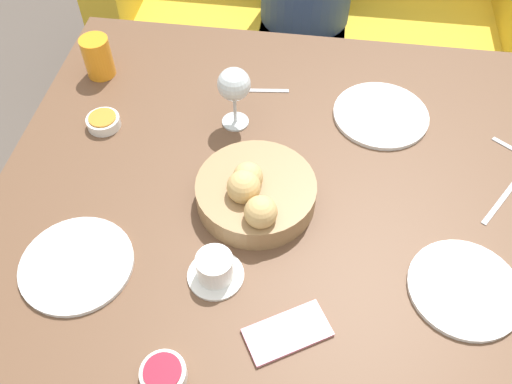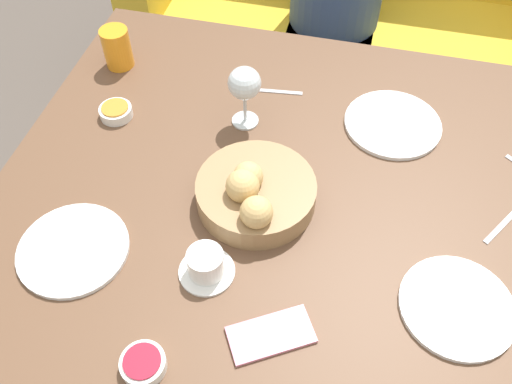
{
  "view_description": "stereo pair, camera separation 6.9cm",
  "coord_description": "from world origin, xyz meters",
  "px_view_note": "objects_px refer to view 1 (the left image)",
  "views": [
    {
      "loc": [
        0.02,
        -0.75,
        1.66
      ],
      "look_at": [
        -0.08,
        -0.06,
        0.78
      ],
      "focal_mm": 38.0,
      "sensor_mm": 36.0,
      "label": 1
    },
    {
      "loc": [
        0.09,
        -0.74,
        1.66
      ],
      "look_at": [
        -0.08,
        -0.06,
        0.78
      ],
      "focal_mm": 38.0,
      "sensor_mm": 36.0,
      "label": 2
    }
  ],
  "objects_px": {
    "plate_near_right": "(464,289)",
    "jam_bowl_berry": "(163,374)",
    "wine_glass": "(234,86)",
    "coffee_cup": "(215,269)",
    "plate_near_left": "(77,264)",
    "jam_bowl_honey": "(103,122)",
    "knife_silver": "(503,198)",
    "spoon_coffee": "(263,91)",
    "seated_person": "(305,0)",
    "juice_glass": "(98,57)",
    "bread_basket": "(255,193)",
    "cell_phone": "(287,333)",
    "plate_far_center": "(381,115)",
    "couch": "(315,23)"
  },
  "relations": [
    {
      "from": "jam_bowl_honey",
      "to": "knife_silver",
      "type": "height_order",
      "value": "jam_bowl_honey"
    },
    {
      "from": "couch",
      "to": "seated_person",
      "type": "height_order",
      "value": "seated_person"
    },
    {
      "from": "plate_near_right",
      "to": "wine_glass",
      "type": "relative_size",
      "value": 1.36
    },
    {
      "from": "bread_basket",
      "to": "spoon_coffee",
      "type": "distance_m",
      "value": 0.36
    },
    {
      "from": "plate_near_left",
      "to": "cell_phone",
      "type": "xyz_separation_m",
      "value": [
        0.42,
        -0.08,
        -0.0
      ]
    },
    {
      "from": "plate_far_center",
      "to": "jam_bowl_berry",
      "type": "distance_m",
      "value": 0.78
    },
    {
      "from": "plate_near_right",
      "to": "jam_bowl_berry",
      "type": "bearing_deg",
      "value": -155.17
    },
    {
      "from": "coffee_cup",
      "to": "cell_phone",
      "type": "height_order",
      "value": "coffee_cup"
    },
    {
      "from": "wine_glass",
      "to": "knife_silver",
      "type": "xyz_separation_m",
      "value": [
        0.6,
        -0.15,
        -0.11
      ]
    },
    {
      "from": "plate_near_left",
      "to": "jam_bowl_honey",
      "type": "distance_m",
      "value": 0.38
    },
    {
      "from": "jam_bowl_honey",
      "to": "couch",
      "type": "bearing_deg",
      "value": 67.66
    },
    {
      "from": "spoon_coffee",
      "to": "cell_phone",
      "type": "distance_m",
      "value": 0.65
    },
    {
      "from": "seated_person",
      "to": "wine_glass",
      "type": "distance_m",
      "value": 0.97
    },
    {
      "from": "couch",
      "to": "plate_near_right",
      "type": "distance_m",
      "value": 1.54
    },
    {
      "from": "spoon_coffee",
      "to": "jam_bowl_berry",
      "type": "bearing_deg",
      "value": -95.25
    },
    {
      "from": "plate_near_left",
      "to": "coffee_cup",
      "type": "height_order",
      "value": "coffee_cup"
    },
    {
      "from": "bread_basket",
      "to": "cell_phone",
      "type": "height_order",
      "value": "bread_basket"
    },
    {
      "from": "plate_near_left",
      "to": "wine_glass",
      "type": "bearing_deg",
      "value": 61.07
    },
    {
      "from": "bread_basket",
      "to": "plate_far_center",
      "type": "height_order",
      "value": "bread_basket"
    },
    {
      "from": "bread_basket",
      "to": "wine_glass",
      "type": "relative_size",
      "value": 1.61
    },
    {
      "from": "wine_glass",
      "to": "coffee_cup",
      "type": "height_order",
      "value": "wine_glass"
    },
    {
      "from": "juice_glass",
      "to": "knife_silver",
      "type": "bearing_deg",
      "value": -15.99
    },
    {
      "from": "seated_person",
      "to": "coffee_cup",
      "type": "xyz_separation_m",
      "value": [
        -0.08,
        -1.32,
        0.25
      ]
    },
    {
      "from": "plate_near_right",
      "to": "jam_bowl_berry",
      "type": "xyz_separation_m",
      "value": [
        -0.52,
        -0.24,
        0.01
      ]
    },
    {
      "from": "couch",
      "to": "spoon_coffee",
      "type": "xyz_separation_m",
      "value": [
        -0.1,
        -0.94,
        0.42
      ]
    },
    {
      "from": "plate_near_right",
      "to": "cell_phone",
      "type": "bearing_deg",
      "value": -157.4
    },
    {
      "from": "seated_person",
      "to": "knife_silver",
      "type": "height_order",
      "value": "seated_person"
    },
    {
      "from": "juice_glass",
      "to": "wine_glass",
      "type": "relative_size",
      "value": 0.67
    },
    {
      "from": "juice_glass",
      "to": "jam_bowl_berry",
      "type": "xyz_separation_m",
      "value": [
        0.35,
        -0.75,
        -0.04
      ]
    },
    {
      "from": "knife_silver",
      "to": "spoon_coffee",
      "type": "distance_m",
      "value": 0.61
    },
    {
      "from": "bread_basket",
      "to": "jam_bowl_honey",
      "type": "height_order",
      "value": "bread_basket"
    },
    {
      "from": "juice_glass",
      "to": "jam_bowl_berry",
      "type": "height_order",
      "value": "juice_glass"
    },
    {
      "from": "juice_glass",
      "to": "jam_bowl_berry",
      "type": "relative_size",
      "value": 1.34
    },
    {
      "from": "plate_near_left",
      "to": "jam_bowl_berry",
      "type": "bearing_deg",
      "value": -40.4
    },
    {
      "from": "wine_glass",
      "to": "bread_basket",
      "type": "bearing_deg",
      "value": -71.03
    },
    {
      "from": "cell_phone",
      "to": "spoon_coffee",
      "type": "bearing_deg",
      "value": 101.51
    },
    {
      "from": "seated_person",
      "to": "plate_near_right",
      "type": "xyz_separation_m",
      "value": [
        0.39,
        -1.29,
        0.23
      ]
    },
    {
      "from": "plate_far_center",
      "to": "seated_person",
      "type": "bearing_deg",
      "value": 105.75
    },
    {
      "from": "plate_near_left",
      "to": "knife_silver",
      "type": "height_order",
      "value": "plate_near_left"
    },
    {
      "from": "jam_bowl_honey",
      "to": "spoon_coffee",
      "type": "height_order",
      "value": "jam_bowl_honey"
    },
    {
      "from": "juice_glass",
      "to": "spoon_coffee",
      "type": "bearing_deg",
      "value": -1.28
    },
    {
      "from": "bread_basket",
      "to": "jam_bowl_berry",
      "type": "xyz_separation_m",
      "value": [
        -0.1,
        -0.39,
        -0.02
      ]
    },
    {
      "from": "plate_near_left",
      "to": "coffee_cup",
      "type": "distance_m",
      "value": 0.27
    },
    {
      "from": "plate_near_right",
      "to": "cell_phone",
      "type": "xyz_separation_m",
      "value": [
        -0.32,
        -0.13,
        -0.0
      ]
    },
    {
      "from": "plate_near_left",
      "to": "plate_far_center",
      "type": "xyz_separation_m",
      "value": [
        0.58,
        0.5,
        0.0
      ]
    },
    {
      "from": "wine_glass",
      "to": "coffee_cup",
      "type": "bearing_deg",
      "value": -85.75
    },
    {
      "from": "plate_near_left",
      "to": "coffee_cup",
      "type": "xyz_separation_m",
      "value": [
        0.27,
        0.02,
        0.02
      ]
    },
    {
      "from": "plate_far_center",
      "to": "spoon_coffee",
      "type": "relative_size",
      "value": 1.72
    },
    {
      "from": "plate_far_center",
      "to": "cell_phone",
      "type": "relative_size",
      "value": 1.37
    },
    {
      "from": "plate_near_right",
      "to": "juice_glass",
      "type": "bearing_deg",
      "value": 149.56
    }
  ]
}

